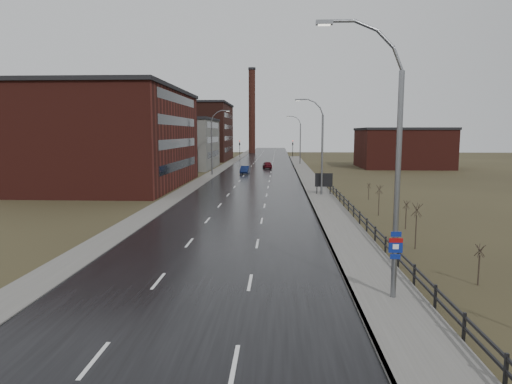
# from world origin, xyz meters

# --- Properties ---
(ground) EXTENTS (320.00, 320.00, 0.00)m
(ground) POSITION_xyz_m (0.00, 0.00, 0.00)
(ground) COLOR #2D2819
(ground) RESTS_ON ground
(road) EXTENTS (14.00, 300.00, 0.06)m
(road) POSITION_xyz_m (0.00, 60.00, 0.03)
(road) COLOR black
(road) RESTS_ON ground
(sidewalk_right) EXTENTS (3.20, 180.00, 0.18)m
(sidewalk_right) POSITION_xyz_m (8.60, 35.00, 0.09)
(sidewalk_right) COLOR #595651
(sidewalk_right) RESTS_ON ground
(curb_right) EXTENTS (0.16, 180.00, 0.18)m
(curb_right) POSITION_xyz_m (7.08, 35.00, 0.09)
(curb_right) COLOR slate
(curb_right) RESTS_ON ground
(sidewalk_left) EXTENTS (2.40, 260.00, 0.12)m
(sidewalk_left) POSITION_xyz_m (-8.20, 60.00, 0.06)
(sidewalk_left) COLOR #595651
(sidewalk_left) RESTS_ON ground
(warehouse_near) EXTENTS (22.44, 28.56, 13.50)m
(warehouse_near) POSITION_xyz_m (-20.99, 45.00, 6.76)
(warehouse_near) COLOR #471914
(warehouse_near) RESTS_ON ground
(warehouse_mid) EXTENTS (16.32, 20.40, 10.50)m
(warehouse_mid) POSITION_xyz_m (-17.99, 78.00, 5.26)
(warehouse_mid) COLOR slate
(warehouse_mid) RESTS_ON ground
(warehouse_far) EXTENTS (26.52, 24.48, 15.50)m
(warehouse_far) POSITION_xyz_m (-22.99, 108.00, 7.76)
(warehouse_far) COLOR #331611
(warehouse_far) RESTS_ON ground
(building_right) EXTENTS (18.36, 16.32, 8.50)m
(building_right) POSITION_xyz_m (30.30, 82.00, 4.26)
(building_right) COLOR #471914
(building_right) RESTS_ON ground
(smokestack) EXTENTS (2.70, 2.70, 30.70)m
(smokestack) POSITION_xyz_m (-6.00, 150.00, 15.50)
(smokestack) COLOR #331611
(smokestack) RESTS_ON ground
(streetlight_main) EXTENTS (3.91, 0.29, 12.11)m
(streetlight_main) POSITION_xyz_m (8.47, 2.00, 6.06)
(streetlight_main) COLOR slate
(streetlight_main) RESTS_ON ground
(streetlight_right_mid) EXTENTS (3.36, 0.28, 11.35)m
(streetlight_right_mid) POSITION_xyz_m (8.50, 36.00, 5.84)
(streetlight_right_mid) COLOR slate
(streetlight_right_mid) RESTS_ON ground
(streetlight_left) EXTENTS (3.36, 0.28, 11.35)m
(streetlight_left) POSITION_xyz_m (-7.70, 62.00, 5.84)
(streetlight_left) COLOR slate
(streetlight_left) RESTS_ON ground
(streetlight_right_far) EXTENTS (3.36, 0.28, 11.35)m
(streetlight_right_far) POSITION_xyz_m (8.50, 90.00, 5.84)
(streetlight_right_far) COLOR slate
(streetlight_right_far) RESTS_ON ground
(guardrail) EXTENTS (0.10, 53.05, 1.10)m
(guardrail) POSITION_xyz_m (10.30, 18.31, 0.71)
(guardrail) COLOR black
(guardrail) RESTS_ON ground
(shrub_b) EXTENTS (0.49, 0.51, 2.05)m
(shrub_b) POSITION_xyz_m (13.48, 4.29, 1.09)
(shrub_b) COLOR #382D23
(shrub_b) RESTS_ON ground
(shrub_c) EXTENTS (0.70, 0.74, 2.98)m
(shrub_c) POSITION_xyz_m (12.51, 11.32, 1.59)
(shrub_c) COLOR #382D23
(shrub_c) RESTS_ON ground
(shrub_d) EXTENTS (0.53, 0.56, 2.25)m
(shrub_d) POSITION_xyz_m (13.57, 17.44, 1.20)
(shrub_d) COLOR #382D23
(shrub_d) RESTS_ON ground
(shrub_e) EXTENTS (0.65, 0.69, 2.78)m
(shrub_e) POSITION_xyz_m (12.76, 23.35, 1.48)
(shrub_e) COLOR #382D23
(shrub_e) RESTS_ON ground
(shrub_f) EXTENTS (0.44, 0.47, 1.85)m
(shrub_f) POSITION_xyz_m (13.78, 33.26, 0.98)
(shrub_f) COLOR #382D23
(shrub_f) RESTS_ON ground
(billboard) EXTENTS (2.08, 0.17, 2.66)m
(billboard) POSITION_xyz_m (9.10, 36.55, 1.77)
(billboard) COLOR black
(billboard) RESTS_ON ground
(traffic_light_left) EXTENTS (0.58, 2.73, 5.30)m
(traffic_light_left) POSITION_xyz_m (-8.00, 120.00, 4.60)
(traffic_light_left) COLOR black
(traffic_light_left) RESTS_ON ground
(traffic_light_right) EXTENTS (0.58, 2.73, 5.30)m
(traffic_light_right) POSITION_xyz_m (8.00, 120.00, 4.60)
(traffic_light_right) COLOR black
(traffic_light_right) RESTS_ON ground
(car_near) EXTENTS (1.64, 4.30, 1.40)m
(car_near) POSITION_xyz_m (-2.38, 64.78, 0.70)
(car_near) COLOR #0C173F
(car_near) RESTS_ON ground
(car_far) EXTENTS (2.27, 4.60, 1.51)m
(car_far) POSITION_xyz_m (1.41, 76.92, 0.75)
(car_far) COLOR #4C0C14
(car_far) RESTS_ON ground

